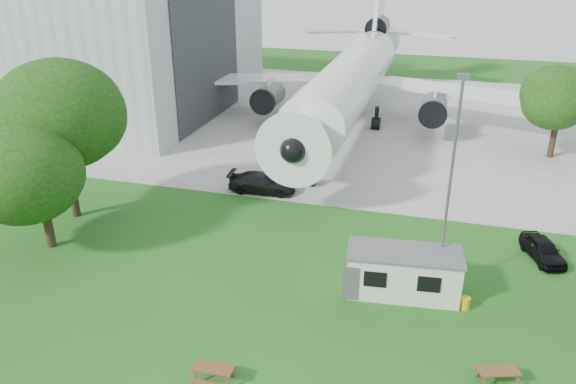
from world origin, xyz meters
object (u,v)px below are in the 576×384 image
(hangar, at_px, (52,22))
(picnic_east, at_px, (497,384))
(airliner, at_px, (353,76))
(site_cabin, at_px, (403,272))
(picnic_west, at_px, (214,381))

(hangar, distance_m, picnic_east, 62.11)
(airliner, height_order, site_cabin, airliner)
(airliner, relative_size, site_cabin, 6.94)
(site_cabin, bearing_deg, hangar, 145.09)
(hangar, relative_size, airliner, 0.90)
(site_cabin, distance_m, picnic_east, 7.79)
(site_cabin, bearing_deg, picnic_east, -51.88)
(hangar, distance_m, picnic_west, 55.42)
(picnic_west, bearing_deg, site_cabin, 49.07)
(hangar, relative_size, picnic_east, 23.89)
(site_cabin, xyz_separation_m, picnic_east, (4.74, -6.04, -1.31))
(site_cabin, bearing_deg, picnic_west, -128.29)
(hangar, bearing_deg, picnic_east, -37.00)
(airliner, distance_m, picnic_east, 39.41)
(airliner, relative_size, picnic_east, 26.52)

